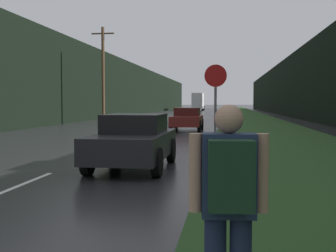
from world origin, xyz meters
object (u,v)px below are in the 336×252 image
(hitchhiker_with_backpack, at_px, (229,203))
(delivery_truck, at_px, (198,101))
(car_passing_near, at_px, (134,141))
(car_passing_far, at_px, (187,119))
(stop_sign, at_px, (215,106))

(hitchhiker_with_backpack, bearing_deg, delivery_truck, 89.28)
(car_passing_near, height_order, car_passing_far, car_passing_near)
(stop_sign, relative_size, car_passing_near, 0.69)
(car_passing_near, xyz_separation_m, car_passing_far, (-0.00, 15.04, -0.01))
(car_passing_near, bearing_deg, delivery_truck, -87.35)
(car_passing_far, bearing_deg, car_passing_near, 90.00)
(hitchhiker_with_backpack, xyz_separation_m, car_passing_far, (-2.45, 22.75, -0.27))
(car_passing_near, bearing_deg, stop_sign, -161.32)
(stop_sign, xyz_separation_m, hitchhiker_with_backpack, (0.33, -8.42, -0.66))
(delivery_truck, bearing_deg, car_passing_near, -87.35)
(stop_sign, bearing_deg, car_passing_far, 98.43)
(car_passing_near, relative_size, car_passing_far, 0.99)
(hitchhiker_with_backpack, distance_m, car_passing_near, 8.09)
(car_passing_near, distance_m, delivery_truck, 80.09)
(stop_sign, relative_size, delivery_truck, 0.32)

